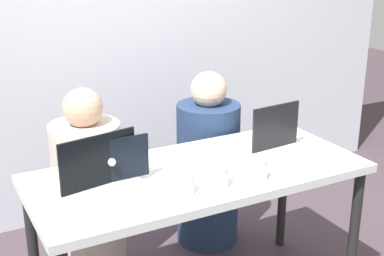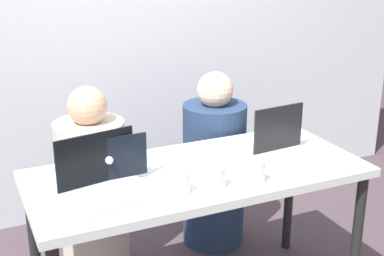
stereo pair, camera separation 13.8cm
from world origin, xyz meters
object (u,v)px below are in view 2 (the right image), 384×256
Objects in this scene: person_on_right at (214,169)px; water_glass_center at (216,178)px; laptop_front_left at (105,182)px; water_glass_right at (257,173)px; person_on_left at (93,192)px; laptop_back_left at (104,168)px; laptop_front_right at (288,148)px; water_glass_left at (181,184)px.

person_on_right is 0.89m from water_glass_center.
laptop_front_left reaches higher than water_glass_right.
water_glass_right is at bearing 90.85° from person_on_right.
person_on_left reaches higher than water_glass_right.
laptop_back_left reaches higher than water_glass_right.
laptop_back_left is 0.49m from water_glass_center.
water_glass_right is (0.19, -0.03, 0.00)m from water_glass_center.
laptop_front_right is at bearing 31.74° from water_glass_right.
person_on_right is at bearing -174.40° from person_on_left.
water_glass_right is (0.59, -0.31, -0.00)m from laptop_back_left.
person_on_left is 2.98× the size of laptop_back_left.
water_glass_right reaches higher than water_glass_center.
laptop_front_right is 0.63m from water_glass_left.
laptop_back_left is (-0.05, -0.46, 0.33)m from person_on_left.
water_glass_center is 0.16m from water_glass_left.
person_on_right reaches higher than laptop_front_right.
person_on_left reaches higher than water_glass_left.
person_on_right reaches higher than water_glass_right.
person_on_left is at bearing 14.27° from person_on_right.
person_on_left is 2.67× the size of laptop_front_left.
water_glass_right is at bearing -153.41° from laptop_front_right.
laptop_front_left reaches higher than water_glass_center.
laptop_front_left is 4.06× the size of water_glass_right.
laptop_front_right is (0.81, -0.60, 0.33)m from person_on_left.
person_on_left is 0.83m from water_glass_left.
person_on_left reaches higher than laptop_back_left.
person_on_right is (0.72, 0.00, 0.00)m from person_on_left.
water_glass_center is at bearing 121.00° from person_on_left.
laptop_front_left is at bearing 166.35° from water_glass_right.
person_on_right reaches higher than laptop_back_left.
water_glass_left reaches higher than water_glass_center.
laptop_back_left is at bearing 89.53° from person_on_left.
water_glass_center is at bearing -26.79° from laptop_front_left.
person_on_right reaches higher than laptop_front_left.
water_glass_right is at bearing -7.67° from water_glass_center.
water_glass_center is at bearing -167.98° from laptop_front_right.
person_on_right is 0.96m from water_glass_left.
water_glass_left is at bearing 174.93° from water_glass_right.
water_glass_right is at bearing 130.72° from person_on_left.
water_glass_left is (0.19, -0.74, 0.32)m from person_on_left.
laptop_front_right is 0.90m from laptop_front_left.
laptop_front_right is at bearing 148.95° from person_on_left.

